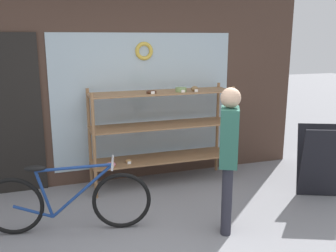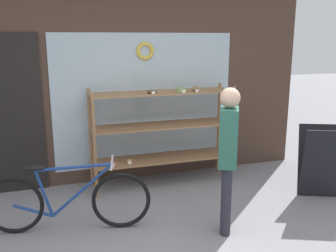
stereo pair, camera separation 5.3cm
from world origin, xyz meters
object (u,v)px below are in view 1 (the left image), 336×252
(display_case, at_px, (162,127))
(bicycle, at_px, (67,201))
(sandwich_board, at_px, (320,161))
(pedestrian, at_px, (229,151))

(display_case, height_order, bicycle, display_case)
(sandwich_board, bearing_deg, display_case, 172.28)
(bicycle, bearing_deg, pedestrian, -7.64)
(display_case, relative_size, sandwich_board, 2.13)
(sandwich_board, bearing_deg, pedestrian, -140.88)
(display_case, bearing_deg, sandwich_board, -30.62)
(bicycle, bearing_deg, sandwich_board, 9.84)
(pedestrian, bearing_deg, bicycle, -81.31)
(bicycle, relative_size, sandwich_board, 1.87)
(sandwich_board, height_order, pedestrian, pedestrian)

